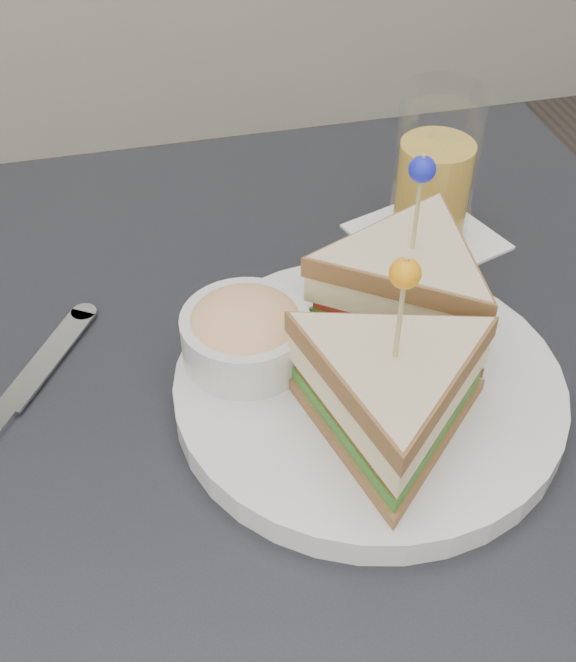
{
  "coord_description": "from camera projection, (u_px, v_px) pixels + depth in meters",
  "views": [
    {
      "loc": [
        -0.1,
        -0.44,
        1.22
      ],
      "look_at": [
        0.01,
        0.01,
        0.8
      ],
      "focal_mm": 45.0,
      "sensor_mm": 36.0,
      "label": 1
    }
  ],
  "objects": [
    {
      "name": "cutlery_knife",
      "position": [
        14.0,
        401.0,
        0.64
      ],
      "size": [
        0.13,
        0.2,
        0.01
      ],
      "rotation": [
        0.0,
        0.0,
        -0.56
      ],
      "color": "silver",
      "rests_on": "table"
    },
    {
      "name": "plate_meal",
      "position": [
        377.0,
        347.0,
        0.62
      ],
      "size": [
        0.36,
        0.36,
        0.18
      ],
      "rotation": [
        0.0,
        0.0,
        0.25
      ],
      "color": "silver",
      "rests_on": "table"
    },
    {
      "name": "table",
      "position": [
        279.0,
        451.0,
        0.7
      ],
      "size": [
        0.8,
        0.8,
        0.75
      ],
      "color": "black",
      "rests_on": "ground"
    },
    {
      "name": "drink_set",
      "position": [
        434.0,
        177.0,
        0.76
      ],
      "size": [
        0.15,
        0.15,
        0.15
      ],
      "rotation": [
        0.0,
        0.0,
        0.33
      ],
      "color": "white",
      "rests_on": "table"
    }
  ]
}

